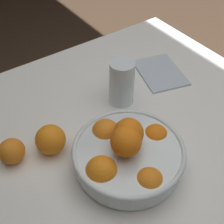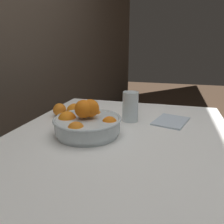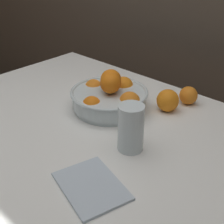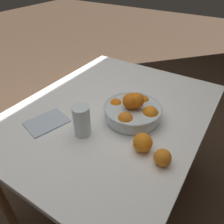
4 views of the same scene
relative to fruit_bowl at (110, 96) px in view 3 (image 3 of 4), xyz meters
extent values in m
cube|color=white|center=(-0.01, -0.14, -0.07)|extent=(1.20, 0.95, 0.03)
cylinder|color=#936B47|center=(-0.55, 0.28, -0.44)|extent=(0.05, 0.05, 0.72)
cylinder|color=silver|center=(0.00, 0.00, -0.04)|extent=(0.26, 0.26, 0.02)
cylinder|color=silver|center=(0.00, 0.00, -0.01)|extent=(0.28, 0.28, 0.05)
torus|color=silver|center=(0.00, 0.00, 0.02)|extent=(0.29, 0.29, 0.01)
sphere|color=orange|center=(0.09, 0.01, 0.01)|extent=(0.08, 0.08, 0.08)
sphere|color=orange|center=(-0.01, 0.09, 0.01)|extent=(0.08, 0.08, 0.08)
sphere|color=orange|center=(-0.10, 0.01, 0.00)|extent=(0.07, 0.07, 0.07)
sphere|color=orange|center=(0.00, -0.10, 0.00)|extent=(0.07, 0.07, 0.07)
sphere|color=orange|center=(0.01, -0.01, 0.06)|extent=(0.08, 0.08, 0.08)
sphere|color=orange|center=(-0.01, 0.01, 0.06)|extent=(0.08, 0.08, 0.08)
cylinder|color=#F4A314|center=(0.22, -0.14, 0.00)|extent=(0.07, 0.07, 0.10)
cylinder|color=silver|center=(0.22, -0.14, 0.02)|extent=(0.08, 0.08, 0.15)
sphere|color=orange|center=(0.17, 0.13, -0.01)|extent=(0.08, 0.08, 0.08)
sphere|color=orange|center=(0.19, 0.24, -0.02)|extent=(0.07, 0.07, 0.07)
cube|color=silver|center=(0.26, -0.34, -0.05)|extent=(0.23, 0.19, 0.01)
camera|label=1|loc=(-0.38, 0.32, 0.63)|focal=50.00mm
camera|label=2|loc=(-0.81, -0.33, 0.32)|focal=35.00mm
camera|label=3|loc=(0.71, -0.75, 0.52)|focal=50.00mm
camera|label=4|loc=(0.79, 0.38, 0.63)|focal=35.00mm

